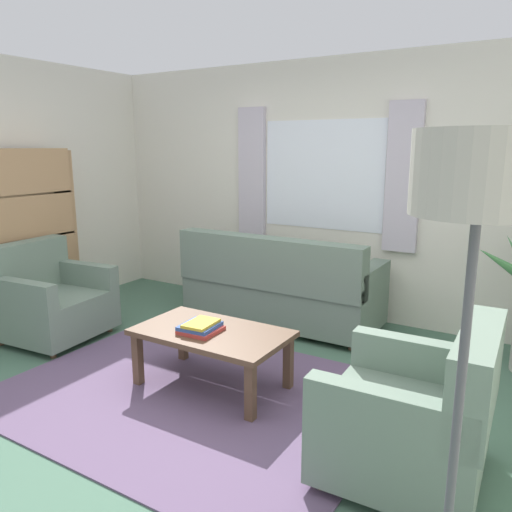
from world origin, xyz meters
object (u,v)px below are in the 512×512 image
coffee_table (212,338)px  armchair_right (416,416)px  armchair_left (50,300)px  bookshelf (34,242)px  standing_lamp (476,220)px  book_stack_on_table (201,327)px  couch (279,289)px

coffee_table → armchair_right: bearing=-10.5°
armchair_left → bookshelf: bookshelf is taller
armchair_left → standing_lamp: standing_lamp is taller
armchair_left → book_stack_on_table: 1.82m
armchair_right → bookshelf: 4.00m
book_stack_on_table → standing_lamp: standing_lamp is taller
book_stack_on_table → standing_lamp: 2.46m
armchair_right → standing_lamp: bearing=17.1°
couch → bookshelf: size_ratio=1.10×
coffee_table → bookshelf: (-2.40, 0.30, 0.42)m
coffee_table → book_stack_on_table: book_stack_on_table is taller
couch → coffee_table: bearing=98.7°
couch → bookshelf: (-2.19, -1.12, 0.43)m
coffee_table → bookshelf: bearing=172.8°
couch → armchair_left: 2.16m
armchair_right → coffee_table: 1.55m
armchair_left → standing_lamp: size_ratio=0.51×
armchair_right → standing_lamp: size_ratio=0.49×
coffee_table → standing_lamp: size_ratio=0.62×
book_stack_on_table → standing_lamp: size_ratio=0.16×
armchair_right → couch: bearing=-135.9°
book_stack_on_table → standing_lamp: (1.90, -1.16, 1.06)m
armchair_left → armchair_right: (3.39, -0.31, 0.00)m
standing_lamp → coffee_table: bearing=146.4°
book_stack_on_table → armchair_right: bearing=-7.9°
book_stack_on_table → standing_lamp: bearing=-31.5°
armchair_left → coffee_table: 1.87m
armchair_left → armchair_right: 3.41m
coffee_table → book_stack_on_table: size_ratio=3.93×
couch → standing_lamp: 3.55m
armchair_right → armchair_left: bearing=-96.9°
coffee_table → standing_lamp: (1.85, -1.23, 1.15)m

